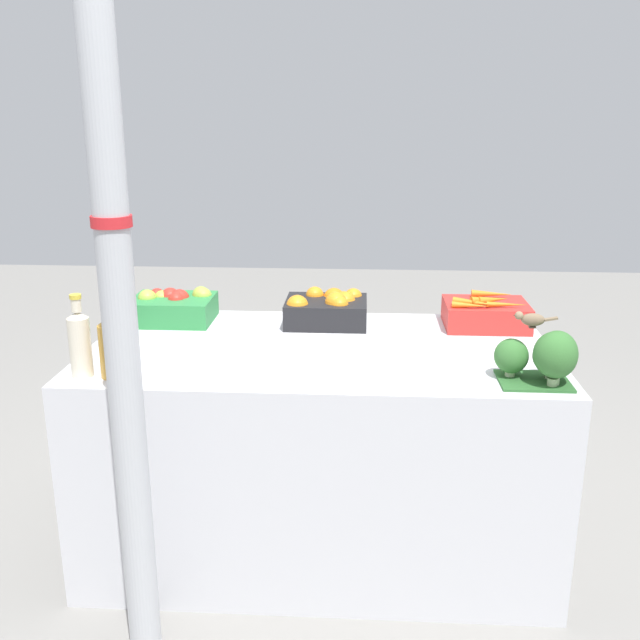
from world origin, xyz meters
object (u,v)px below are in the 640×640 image
(orange_crate, at_px, (328,308))
(carrot_crate, at_px, (486,313))
(apple_crate, at_px, (174,306))
(broccoli_pile, at_px, (547,356))
(juice_bottle_cloudy, at_px, (80,342))
(juice_bottle_amber, at_px, (111,345))
(support_pole, at_px, (114,254))
(sparrow_bird, at_px, (531,319))

(orange_crate, xyz_separation_m, carrot_crate, (0.62, -0.01, -0.01))
(apple_crate, height_order, carrot_crate, carrot_crate)
(apple_crate, distance_m, broccoli_pile, 1.48)
(orange_crate, distance_m, carrot_crate, 0.62)
(orange_crate, relative_size, juice_bottle_cloudy, 1.19)
(broccoli_pile, xyz_separation_m, juice_bottle_cloudy, (-1.47, -0.02, 0.02))
(broccoli_pile, bearing_deg, juice_bottle_amber, -179.31)
(carrot_crate, bearing_deg, juice_bottle_cloudy, -155.54)
(juice_bottle_amber, bearing_deg, support_pole, -64.60)
(juice_bottle_cloudy, xyz_separation_m, sparrow_bird, (1.42, 0.03, 0.09))
(support_pole, distance_m, carrot_crate, 1.53)
(juice_bottle_amber, bearing_deg, juice_bottle_cloudy, 180.00)
(juice_bottle_amber, bearing_deg, broccoli_pile, 0.69)
(broccoli_pile, distance_m, juice_bottle_cloudy, 1.47)
(juice_bottle_cloudy, relative_size, juice_bottle_amber, 1.04)
(apple_crate, relative_size, broccoli_pile, 1.34)
(carrot_crate, bearing_deg, broccoli_pile, -81.92)
(support_pole, distance_m, broccoli_pile, 1.32)
(sparrow_bird, bearing_deg, broccoli_pile, 170.42)
(apple_crate, height_order, sparrow_bird, sparrow_bird)
(broccoli_pile, relative_size, sparrow_bird, 1.77)
(carrot_crate, bearing_deg, sparrow_bird, -86.90)
(carrot_crate, distance_m, broccoli_pile, 0.62)
(orange_crate, xyz_separation_m, juice_bottle_amber, (-0.66, -0.64, 0.04))
(support_pole, relative_size, apple_crate, 7.83)
(support_pole, height_order, juice_bottle_cloudy, support_pole)
(carrot_crate, height_order, juice_bottle_cloudy, juice_bottle_cloudy)
(broccoli_pile, height_order, juice_bottle_cloudy, juice_bottle_cloudy)
(carrot_crate, xyz_separation_m, sparrow_bird, (0.03, -0.60, 0.15))
(support_pole, distance_m, orange_crate, 1.14)
(support_pole, relative_size, carrot_crate, 7.83)
(orange_crate, height_order, carrot_crate, orange_crate)
(juice_bottle_amber, relative_size, sparrow_bird, 1.93)
(support_pole, xyz_separation_m, juice_bottle_cloudy, (-0.24, 0.30, -0.35))
(orange_crate, distance_m, sparrow_bird, 0.90)
(support_pole, bearing_deg, juice_bottle_cloudy, 129.16)
(carrot_crate, xyz_separation_m, broccoli_pile, (0.09, -0.61, 0.04))
(support_pole, distance_m, apple_crate, 1.03)
(apple_crate, xyz_separation_m, orange_crate, (0.63, -0.00, 0.00))
(carrot_crate, distance_m, juice_bottle_cloudy, 1.52)
(apple_crate, height_order, juice_bottle_amber, juice_bottle_amber)
(support_pole, relative_size, juice_bottle_cloudy, 9.29)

